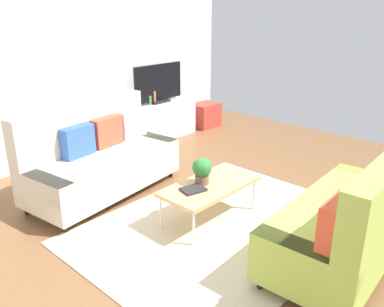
% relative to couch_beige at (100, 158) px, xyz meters
% --- Properties ---
extents(ground_plane, '(7.68, 7.68, 0.00)m').
position_rel_couch_beige_xyz_m(ground_plane, '(0.43, -1.40, -0.45)').
color(ground_plane, brown).
extents(wall_far, '(6.40, 0.12, 2.90)m').
position_rel_couch_beige_xyz_m(wall_far, '(0.43, 1.40, 1.00)').
color(wall_far, white).
rests_on(wall_far, ground_plane).
extents(area_rug, '(2.90, 2.20, 0.01)m').
position_rel_couch_beige_xyz_m(area_rug, '(0.35, -1.62, -0.45)').
color(area_rug, beige).
rests_on(area_rug, ground_plane).
extents(couch_beige, '(1.99, 1.08, 1.10)m').
position_rel_couch_beige_xyz_m(couch_beige, '(0.00, 0.00, 0.00)').
color(couch_beige, beige).
rests_on(couch_beige, ground_plane).
extents(couch_green, '(1.94, 0.94, 1.10)m').
position_rel_couch_beige_xyz_m(couch_green, '(0.69, -2.84, -0.01)').
color(couch_green, '#A3BC4C').
rests_on(couch_green, ground_plane).
extents(coffee_table, '(1.10, 0.56, 0.42)m').
position_rel_couch_beige_xyz_m(coffee_table, '(0.40, -1.42, -0.06)').
color(coffee_table, tan).
rests_on(coffee_table, ground_plane).
extents(tv_console, '(1.40, 0.44, 0.64)m').
position_rel_couch_beige_xyz_m(tv_console, '(1.94, 1.06, -0.13)').
color(tv_console, silver).
rests_on(tv_console, ground_plane).
extents(tv, '(1.00, 0.20, 0.64)m').
position_rel_couch_beige_xyz_m(tv, '(1.94, 1.04, 0.50)').
color(tv, black).
rests_on(tv, tv_console).
extents(storage_trunk, '(0.52, 0.40, 0.44)m').
position_rel_couch_beige_xyz_m(storage_trunk, '(3.04, 0.96, -0.23)').
color(storage_trunk, '#B2382D').
rests_on(storage_trunk, ground_plane).
extents(potted_plant, '(0.21, 0.21, 0.29)m').
position_rel_couch_beige_xyz_m(potted_plant, '(0.35, -1.35, 0.13)').
color(potted_plant, brown).
rests_on(potted_plant, coffee_table).
extents(table_book_0, '(0.28, 0.24, 0.03)m').
position_rel_couch_beige_xyz_m(table_book_0, '(0.16, -1.40, -0.02)').
color(table_book_0, '#262626').
rests_on(table_book_0, coffee_table).
extents(vase_0, '(0.13, 0.13, 0.13)m').
position_rel_couch_beige_xyz_m(vase_0, '(1.36, 1.11, 0.26)').
color(vase_0, silver).
rests_on(vase_0, tv_console).
extents(vase_1, '(0.12, 0.12, 0.15)m').
position_rel_couch_beige_xyz_m(vase_1, '(1.55, 1.11, 0.27)').
color(vase_1, '#4C72B2').
rests_on(vase_1, tv_console).
extents(bottle_0, '(0.05, 0.05, 0.15)m').
position_rel_couch_beige_xyz_m(bottle_0, '(1.72, 1.02, 0.26)').
color(bottle_0, '#3F8C4C').
rests_on(bottle_0, tv_console).
extents(bottle_1, '(0.04, 0.04, 0.21)m').
position_rel_couch_beige_xyz_m(bottle_1, '(1.82, 1.02, 0.29)').
color(bottle_1, orange).
rests_on(bottle_1, tv_console).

